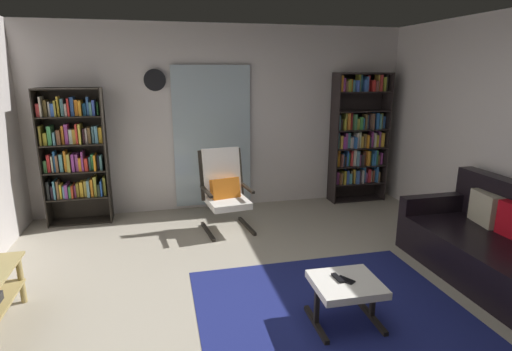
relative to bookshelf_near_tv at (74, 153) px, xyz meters
name	(u,v)px	position (x,y,z in m)	size (l,w,h in m)	color
ground_plane	(282,311)	(2.01, -2.65, -0.94)	(7.02, 7.02, 0.00)	#ADA491
wall_back	(224,119)	(2.01, 0.25, 0.36)	(5.60, 0.06, 2.60)	silver
glass_door_panel	(213,137)	(1.83, 0.18, 0.11)	(1.10, 0.01, 2.00)	silver
area_rug	(335,316)	(2.42, -2.83, -0.94)	(2.24, 2.06, 0.01)	navy
bookshelf_near_tv	(74,153)	(0.00, 0.00, 0.00)	(0.79, 0.30, 1.77)	black
bookshelf_near_sofa	(358,137)	(4.03, 0.04, 0.05)	(0.85, 0.30, 1.94)	black
leather_sofa	(496,245)	(4.23, -2.53, -0.62)	(0.91, 1.71, 0.90)	black
lounge_armchair	(225,188)	(1.85, -0.66, -0.41)	(0.64, 0.71, 1.02)	black
ottoman	(346,288)	(2.45, -2.93, -0.63)	(0.53, 0.49, 0.37)	white
tv_remote	(338,278)	(2.40, -2.88, -0.56)	(0.04, 0.14, 0.02)	black
cell_phone	(346,280)	(2.45, -2.92, -0.56)	(0.07, 0.14, 0.01)	black
wall_clock	(155,80)	(1.07, 0.17, 0.91)	(0.29, 0.03, 0.29)	silver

